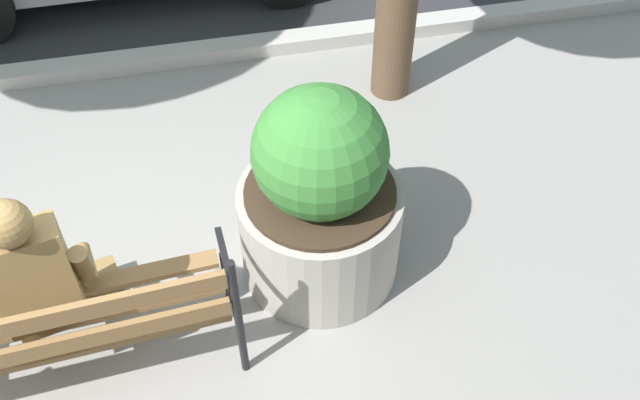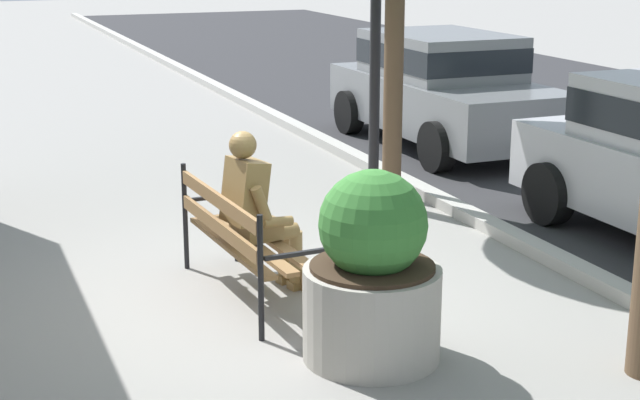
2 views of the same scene
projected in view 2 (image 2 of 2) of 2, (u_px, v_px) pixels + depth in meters
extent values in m
plane|color=gray|center=(236.00, 299.00, 7.86)|extent=(80.00, 80.00, 0.00)
cube|color=#B2AFA8|center=(540.00, 250.00, 8.88)|extent=(60.00, 0.20, 0.12)
cube|color=olive|center=(230.00, 246.00, 7.74)|extent=(1.70, 0.22, 0.04)
cube|color=olive|center=(251.00, 243.00, 7.82)|extent=(1.70, 0.22, 0.04)
cube|color=olive|center=(272.00, 240.00, 7.89)|extent=(1.70, 0.22, 0.04)
cube|color=olive|center=(219.00, 227.00, 7.66)|extent=(1.70, 0.14, 0.11)
cube|color=olive|center=(218.00, 200.00, 7.60)|extent=(1.70, 0.14, 0.11)
cylinder|color=black|center=(236.00, 237.00, 8.73)|extent=(0.04, 0.04, 0.45)
cylinder|color=black|center=(185.00, 217.00, 8.47)|extent=(0.04, 0.04, 0.95)
cube|color=black|center=(214.00, 197.00, 8.54)|extent=(0.07, 0.48, 0.03)
cylinder|color=black|center=(320.00, 301.00, 7.19)|extent=(0.04, 0.04, 0.45)
cylinder|color=black|center=(261.00, 279.00, 6.93)|extent=(0.04, 0.04, 0.95)
cube|color=black|center=(295.00, 254.00, 7.00)|extent=(0.07, 0.48, 0.03)
cube|color=olive|center=(256.00, 228.00, 7.84)|extent=(0.40, 0.38, 0.16)
cube|color=olive|center=(245.00, 192.00, 7.70)|extent=(0.41, 0.36, 0.55)
sphere|color=olive|center=(243.00, 145.00, 7.60)|extent=(0.22, 0.22, 0.22)
cylinder|color=olive|center=(234.00, 192.00, 7.90)|extent=(0.13, 0.20, 0.29)
cylinder|color=olive|center=(248.00, 209.00, 8.03)|extent=(0.13, 0.28, 0.10)
cylinder|color=olive|center=(261.00, 203.00, 7.55)|extent=(0.13, 0.20, 0.29)
cylinder|color=olive|center=(277.00, 222.00, 7.66)|extent=(0.13, 0.28, 0.10)
cylinder|color=olive|center=(266.00, 227.00, 8.00)|extent=(0.20, 0.38, 0.14)
cylinder|color=olive|center=(284.00, 255.00, 8.17)|extent=(0.11, 0.11, 0.50)
cube|color=olive|center=(291.00, 277.00, 8.25)|extent=(0.16, 0.26, 0.07)
cylinder|color=olive|center=(277.00, 233.00, 7.85)|extent=(0.20, 0.38, 0.14)
cylinder|color=olive|center=(296.00, 260.00, 8.02)|extent=(0.11, 0.11, 0.50)
cube|color=olive|center=(302.00, 283.00, 8.11)|extent=(0.16, 0.26, 0.07)
cube|color=olive|center=(315.00, 282.00, 8.02)|extent=(0.31, 0.24, 0.16)
cylinder|color=#A8A399|center=(372.00, 313.00, 6.69)|extent=(0.96, 0.96, 0.65)
cylinder|color=#38281C|center=(372.00, 266.00, 6.60)|extent=(0.86, 0.86, 0.03)
sphere|color=#387A33|center=(373.00, 224.00, 6.52)|extent=(0.74, 0.74, 0.74)
cylinder|color=brown|center=(394.00, 76.00, 10.19)|extent=(0.21, 0.21, 2.85)
cube|color=slate|center=(444.00, 103.00, 13.45)|extent=(4.12, 1.75, 0.70)
cube|color=slate|center=(440.00, 55.00, 13.42)|extent=(2.15, 1.59, 0.60)
cube|color=black|center=(440.00, 55.00, 13.42)|extent=(2.16, 1.61, 0.33)
cylinder|color=black|center=(551.00, 136.00, 12.65)|extent=(0.64, 0.23, 0.64)
cylinder|color=black|center=(437.00, 147.00, 12.03)|extent=(0.64, 0.23, 0.64)
cylinder|color=black|center=(449.00, 105.00, 15.03)|extent=(0.64, 0.23, 0.64)
cylinder|color=black|center=(349.00, 112.00, 14.40)|extent=(0.64, 0.23, 0.64)
cylinder|color=black|center=(548.00, 193.00, 9.84)|extent=(0.64, 0.23, 0.64)
cylinder|color=black|center=(375.00, 34.00, 10.65)|extent=(0.12, 0.12, 3.60)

